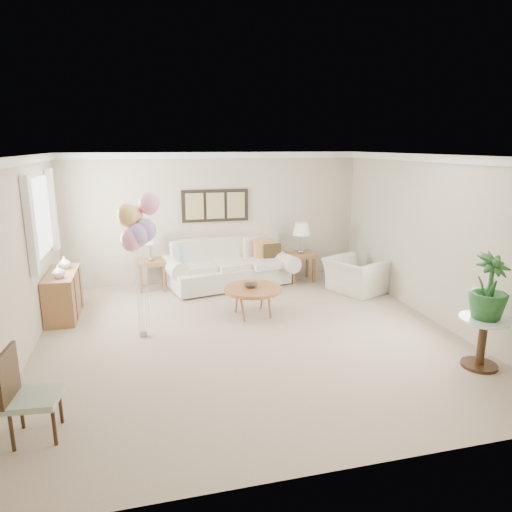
% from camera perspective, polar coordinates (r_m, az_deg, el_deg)
% --- Properties ---
extents(ground_plane, '(6.00, 6.00, 0.00)m').
position_cam_1_polar(ground_plane, '(6.85, -0.85, -9.86)').
color(ground_plane, tan).
extents(room_shell, '(6.04, 6.04, 2.60)m').
position_cam_1_polar(room_shell, '(6.44, -2.04, 3.76)').
color(room_shell, beige).
rests_on(room_shell, ground).
extents(wall_art_triptych, '(1.35, 0.06, 0.65)m').
position_cam_1_polar(wall_art_triptych, '(9.27, -5.11, 6.29)').
color(wall_art_triptych, black).
rests_on(wall_art_triptych, ground).
extents(sofa, '(2.71, 1.40, 0.93)m').
position_cam_1_polar(sofa, '(9.07, -3.36, -1.47)').
color(sofa, beige).
rests_on(sofa, ground).
extents(end_table_left, '(0.54, 0.49, 0.59)m').
position_cam_1_polar(end_table_left, '(9.01, -12.92, -1.08)').
color(end_table_left, olive).
rests_on(end_table_left, ground).
extents(end_table_right, '(0.54, 0.49, 0.59)m').
position_cam_1_polar(end_table_right, '(9.41, 5.64, -0.16)').
color(end_table_right, olive).
rests_on(end_table_right, ground).
extents(lamp_left, '(0.31, 0.31, 0.54)m').
position_cam_1_polar(lamp_left, '(8.89, -13.09, 2.10)').
color(lamp_left, gray).
rests_on(lamp_left, end_table_left).
extents(lamp_right, '(0.35, 0.35, 0.62)m').
position_cam_1_polar(lamp_right, '(9.29, 5.72, 3.27)').
color(lamp_right, gray).
rests_on(lamp_right, end_table_right).
extents(coffee_table, '(0.95, 0.95, 0.48)m').
position_cam_1_polar(coffee_table, '(7.45, -0.40, -4.26)').
color(coffee_table, olive).
rests_on(coffee_table, ground).
extents(decor_bowl, '(0.30, 0.30, 0.06)m').
position_cam_1_polar(decor_bowl, '(7.46, -0.65, -3.71)').
color(decor_bowl, '#302B24').
rests_on(decor_bowl, coffee_table).
extents(armchair, '(1.19, 1.26, 0.65)m').
position_cam_1_polar(armchair, '(8.87, 12.30, -2.41)').
color(armchair, beige).
rests_on(armchair, ground).
extents(side_table, '(0.61, 0.61, 0.66)m').
position_cam_1_polar(side_table, '(6.41, 26.54, -8.30)').
color(side_table, silver).
rests_on(side_table, ground).
extents(potted_plant, '(0.53, 0.53, 0.82)m').
position_cam_1_polar(potted_plant, '(6.23, 27.13, -3.42)').
color(potted_plant, '#18461B').
rests_on(potted_plant, side_table).
extents(accent_chair, '(0.50, 0.50, 0.92)m').
position_cam_1_polar(accent_chair, '(4.96, -26.81, -14.97)').
color(accent_chair, '#92A18E').
rests_on(accent_chair, ground).
extents(credenza, '(0.46, 1.20, 0.74)m').
position_cam_1_polar(credenza, '(8.09, -22.94, -4.45)').
color(credenza, olive).
rests_on(credenza, ground).
extents(vase_white, '(0.26, 0.26, 0.21)m').
position_cam_1_polar(vase_white, '(7.65, -23.46, -1.78)').
color(vase_white, silver).
rests_on(vase_white, credenza).
extents(vase_sage, '(0.25, 0.25, 0.21)m').
position_cam_1_polar(vase_sage, '(8.21, -22.84, -0.74)').
color(vase_sage, silver).
rests_on(vase_sage, credenza).
extents(balloon_cluster, '(0.59, 0.55, 2.11)m').
position_cam_1_polar(balloon_cluster, '(6.56, -14.61, 3.88)').
color(balloon_cluster, gray).
rests_on(balloon_cluster, ground).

